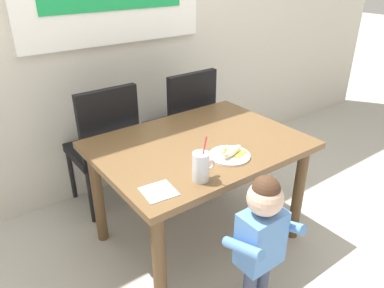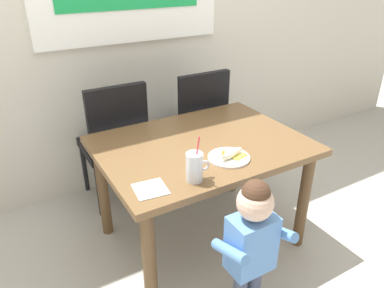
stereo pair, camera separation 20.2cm
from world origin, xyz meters
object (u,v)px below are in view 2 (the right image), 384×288
object	(u,v)px
snack_plate	(229,158)
peeled_banana	(232,154)
toddler_standing	(252,238)
dining_chair_right	(196,121)
dining_table	(201,158)
dining_chair_left	(115,138)
paper_napkin	(150,189)
milk_cup	(195,169)

from	to	relation	value
snack_plate	peeled_banana	size ratio (longest dim) A/B	1.31
toddler_standing	dining_chair_right	bearing A→B (deg)	70.45
peeled_banana	toddler_standing	bearing A→B (deg)	-111.14
toddler_standing	dining_table	bearing A→B (deg)	80.17
dining_chair_left	peeled_banana	size ratio (longest dim) A/B	5.47
toddler_standing	paper_napkin	size ratio (longest dim) A/B	5.59
dining_chair_left	toddler_standing	distance (m)	1.34
dining_chair_right	paper_napkin	xyz separation A→B (m)	(-0.82, -0.96, 0.18)
peeled_banana	dining_chair_right	bearing A→B (deg)	71.14
milk_cup	paper_napkin	world-z (taller)	milk_cup
dining_table	dining_chair_left	size ratio (longest dim) A/B	1.26
dining_chair_left	peeled_banana	xyz separation A→B (m)	(0.35, -0.93, 0.21)
toddler_standing	snack_plate	xyz separation A→B (m)	(0.14, 0.40, 0.20)
dining_chair_right	milk_cup	world-z (taller)	milk_cup
dining_chair_left	dining_chair_right	distance (m)	0.66
dining_table	dining_chair_right	distance (m)	0.75
milk_cup	peeled_banana	bearing A→B (deg)	16.95
dining_chair_left	dining_chair_right	world-z (taller)	same
snack_plate	peeled_banana	world-z (taller)	peeled_banana
dining_chair_right	paper_napkin	distance (m)	1.27
milk_cup	toddler_standing	bearing A→B (deg)	-65.83
toddler_standing	milk_cup	world-z (taller)	milk_cup
dining_table	dining_chair_right	world-z (taller)	dining_chair_right
dining_table	paper_napkin	world-z (taller)	paper_napkin
dining_table	peeled_banana	size ratio (longest dim) A/B	6.91
dining_chair_right	snack_plate	size ratio (longest dim) A/B	4.17
dining_chair_left	snack_plate	size ratio (longest dim) A/B	4.17
milk_cup	dining_table	bearing A→B (deg)	53.83
dining_chair_left	paper_napkin	bearing A→B (deg)	81.13
toddler_standing	milk_cup	distance (m)	0.42
dining_table	dining_chair_right	xyz separation A→B (m)	(0.35, 0.65, -0.07)
paper_napkin	toddler_standing	bearing A→B (deg)	-43.33
dining_chair_right	snack_plate	distance (m)	0.97
dining_table	dining_chair_left	bearing A→B (deg)	114.75
dining_chair_right	paper_napkin	size ratio (longest dim) A/B	6.40
dining_table	paper_napkin	xyz separation A→B (m)	(-0.47, -0.30, 0.11)
toddler_standing	peeled_banana	bearing A→B (deg)	68.86
peeled_banana	paper_napkin	world-z (taller)	peeled_banana
dining_table	dining_chair_left	distance (m)	0.76
peeled_banana	paper_napkin	distance (m)	0.51
paper_napkin	dining_chair_right	bearing A→B (deg)	49.48
dining_chair_right	peeled_banana	xyz separation A→B (m)	(-0.31, -0.90, 0.21)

